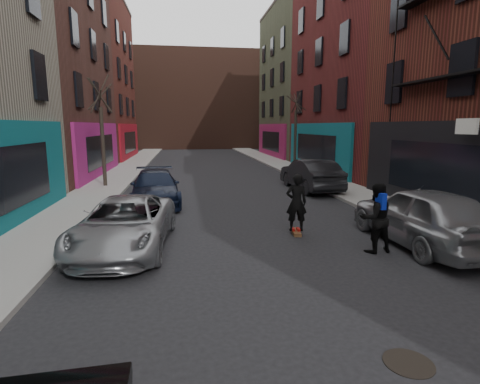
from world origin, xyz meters
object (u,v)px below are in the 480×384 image
object	(u,v)px
parked_left_end	(155,187)
parked_right_end	(310,175)
tree_right_far	(296,123)
parked_left_far	(125,224)
manhole	(409,363)
skateboard	(296,232)
pedestrian	(375,218)
parked_right_far	(423,216)
tree_left_far	(102,125)
skateboarder	(296,202)

from	to	relation	value
parked_left_end	parked_right_end	size ratio (longest dim) A/B	1.00
parked_right_end	tree_right_far	bearing A→B (deg)	-104.61
parked_left_far	parked_right_end	distance (m)	11.69
manhole	skateboard	bearing A→B (deg)	87.24
parked_right_end	pedestrian	size ratio (longest dim) A/B	2.67
tree_right_far	manhole	xyz separation A→B (m)	(-5.07, -22.50, -3.52)
parked_left_end	pedestrian	bearing A→B (deg)	-53.88
skateboard	tree_right_far	bearing A→B (deg)	79.60
parked_right_far	pedestrian	size ratio (longest dim) A/B	2.69
parked_right_end	pedestrian	xyz separation A→B (m)	(-1.55, -9.64, 0.12)
parked_left_far	skateboard	xyz separation A→B (m)	(5.02, 0.71, -0.64)
tree_left_far	tree_right_far	distance (m)	13.78
tree_left_far	tree_right_far	xyz separation A→B (m)	(12.40, 6.00, 0.15)
parked_left_end	manhole	world-z (taller)	parked_left_end
parked_left_far	manhole	xyz separation A→B (m)	(4.71, -5.79, -0.69)
skateboard	manhole	size ratio (longest dim) A/B	1.14
parked_left_far	skateboarder	world-z (taller)	skateboarder
parked_left_end	skateboarder	xyz separation A→B (m)	(4.64, -5.28, 0.28)
tree_right_far	skateboarder	bearing A→B (deg)	-106.56
tree_right_far	parked_left_far	bearing A→B (deg)	-120.33
parked_left_far	skateboard	distance (m)	5.11
tree_right_far	tree_left_far	bearing A→B (deg)	-154.18
parked_right_far	manhole	size ratio (longest dim) A/B	7.12
parked_left_far	pedestrian	xyz separation A→B (m)	(6.58, -1.24, 0.24)
pedestrian	parked_left_end	bearing A→B (deg)	-56.27
tree_right_far	pedestrian	xyz separation A→B (m)	(-3.20, -17.95, -2.60)
tree_left_far	pedestrian	world-z (taller)	tree_left_far
parked_right_far	tree_left_far	bearing A→B (deg)	-48.26
tree_left_far	parked_right_far	xyz separation A→B (m)	(10.80, -11.61, -2.53)
skateboard	manhole	distance (m)	6.51
parked_left_far	pedestrian	distance (m)	6.70
tree_left_far	manhole	xyz separation A→B (m)	(7.33, -16.50, -3.37)
parked_left_far	manhole	size ratio (longest dim) A/B	7.13
parked_left_end	parked_left_far	bearing A→B (deg)	-98.09
skateboarder	manhole	distance (m)	6.58
parked_left_far	parked_right_far	distance (m)	8.23
tree_right_far	parked_right_end	xyz separation A→B (m)	(-1.65, -8.31, -2.72)
tree_left_far	skateboard	bearing A→B (deg)	-52.61
parked_right_far	parked_right_end	world-z (taller)	parked_right_far
manhole	tree_left_far	bearing A→B (deg)	113.95
parked_left_far	manhole	bearing A→B (deg)	-46.65
tree_left_far	parked_left_end	xyz separation A→B (m)	(3.00, -4.72, -2.67)
pedestrian	tree_left_far	bearing A→B (deg)	-59.28
tree_right_far	skateboard	bearing A→B (deg)	-106.56
pedestrian	manhole	size ratio (longest dim) A/B	2.64
tree_right_far	parked_left_far	world-z (taller)	tree_right_far
parked_left_far	parked_right_far	size ratio (longest dim) A/B	1.00
parked_left_end	parked_right_end	xyz separation A→B (m)	(7.75, 2.41, 0.10)
skateboard	parked_right_end	bearing A→B (deg)	74.16
skateboarder	pedestrian	distance (m)	2.50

